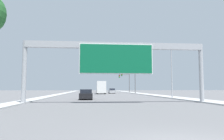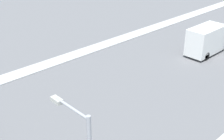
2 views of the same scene
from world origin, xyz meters
name	(u,v)px [view 1 (image 1 of 2)]	position (x,y,z in m)	size (l,w,h in m)	color
sidewalk_right	(137,93)	(11.25, 60.00, 0.07)	(3.00, 120.00, 0.15)	#AFAFAF
median_strip_left	(64,93)	(-10.75, 60.00, 0.07)	(2.00, 120.00, 0.15)	#AFAFAF
sign_gantry	(116,55)	(0.00, 17.88, 5.36)	(20.39, 0.73, 6.80)	#9EA0A5
car_mid_center	(112,91)	(3.50, 60.30, 0.72)	(1.80, 4.77, 1.53)	#A5A8AD
car_far_left	(86,95)	(-3.50, 26.32, 0.70)	(1.88, 4.34, 1.49)	black
truck_box_primary	(101,88)	(0.00, 55.86, 1.79)	(2.49, 7.26, 3.54)	navy
traffic_light_near_intersection	(131,79)	(8.89, 58.00, 4.43)	(4.47, 0.32, 6.59)	#4C4C4F
traffic_light_mid_block	(126,80)	(9.08, 68.00, 4.34)	(3.88, 0.32, 6.52)	#4C4C4F
street_lamp_right	(170,67)	(10.05, 28.39, 5.09)	(2.49, 0.28, 8.65)	#9EA0A5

